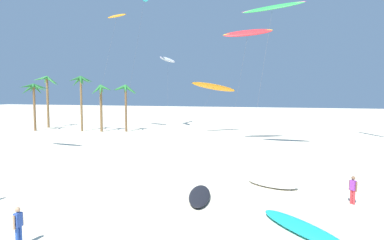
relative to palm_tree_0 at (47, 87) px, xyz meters
The scene contains 15 objects.
palm_tree_0 is the anchor object (origin of this frame).
palm_tree_1 5.35m from the palm_tree_0, 71.25° to the right, with size 4.59×4.84×7.95m.
palm_tree_2 10.21m from the palm_tree_0, 18.42° to the right, with size 3.77×3.86×9.19m.
palm_tree_3 13.33m from the palm_tree_0, 11.43° to the right, with size 3.73×3.64×7.74m.
palm_tree_4 16.97m from the palm_tree_0, ahead, with size 4.48×4.25×7.73m.
flying_kite_0 31.23m from the palm_tree_0, ahead, with size 6.68×10.13×8.41m.
flying_kite_1 39.51m from the palm_tree_0, 14.36° to the right, with size 6.06×5.31×14.34m.
flying_kite_2 18.84m from the palm_tree_0, ahead, with size 5.11×9.80×19.68m.
flying_kite_5 44.02m from the palm_tree_0, 19.24° to the right, with size 6.46×8.16×15.74m.
flying_kite_8 22.80m from the palm_tree_0, 25.46° to the left, with size 3.30×11.05×13.33m.
grounded_kite_0 50.41m from the palm_tree_0, 32.77° to the right, with size 4.02×3.20×0.41m.
grounded_kite_1 56.02m from the palm_tree_0, 38.09° to the right, with size 4.28×4.40×0.40m.
grounded_kite_2 49.59m from the palm_tree_0, 39.26° to the right, with size 2.16×4.41×0.34m.
person_foreground_walker 51.41m from the palm_tree_0, 50.20° to the right, with size 0.21×0.51×1.66m.
person_near_right 55.45m from the palm_tree_0, 32.34° to the right, with size 0.40×0.37×1.61m.
Camera 1 is at (11.35, -2.25, 6.23)m, focal length 30.44 mm.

